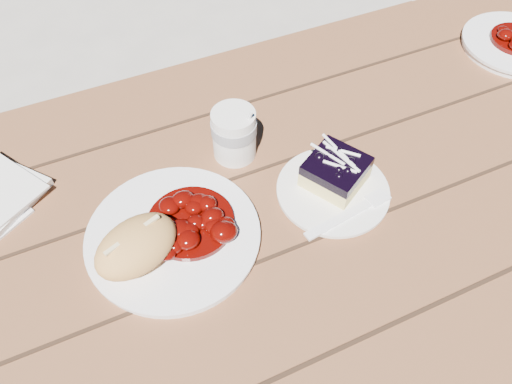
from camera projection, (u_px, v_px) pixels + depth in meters
name	position (u px, v px, depth m)	size (l,w,h in m)	color
ground	(264.00, 369.00, 1.37)	(60.00, 60.00, 0.00)	#A7A197
picnic_table	(268.00, 261.00, 0.91)	(2.00, 1.55, 0.75)	brown
main_plate	(173.00, 237.00, 0.74)	(0.25, 0.25, 0.02)	white
goulash_stew	(189.00, 216.00, 0.73)	(0.13, 0.13, 0.04)	#500602
bread_roll	(136.00, 246.00, 0.68)	(0.12, 0.08, 0.06)	#DBA054
dessert_plate	(333.00, 191.00, 0.80)	(0.17, 0.17, 0.01)	white
blueberry_cake	(336.00, 171.00, 0.79)	(0.12, 0.12, 0.05)	#F5E385
fork_dessert	(340.00, 219.00, 0.76)	(0.03, 0.16, 0.01)	white
coffee_cup	(234.00, 134.00, 0.82)	(0.07, 0.07, 0.09)	white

